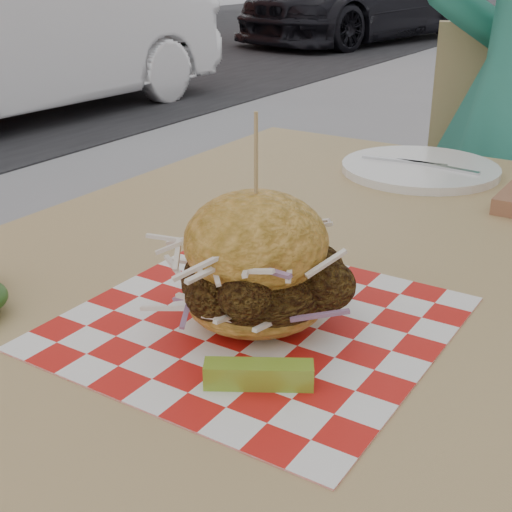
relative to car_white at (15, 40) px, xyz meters
The scene contains 7 objects.
car_white is the anchor object (origin of this frame).
patio_table 4.77m from the car_white, 35.71° to the right, with size 0.80×1.20×0.75m.
patio_chair 4.23m from the car_white, 24.66° to the right, with size 0.53×0.54×0.95m.
paper_liner 4.93m from the car_white, 37.05° to the right, with size 0.36×0.36×0.00m, color red.
sandwich 4.93m from the car_white, 37.05° to the right, with size 0.19×0.19×0.22m.
pickle_spear 5.04m from the car_white, 37.49° to the right, with size 0.10×0.02×0.02m, color #8EB033.
place_setting 4.53m from the car_white, 31.24° to the right, with size 0.27×0.27×0.02m.
Camera 1 is at (0.68, -0.60, 1.10)m, focal length 50.00 mm.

